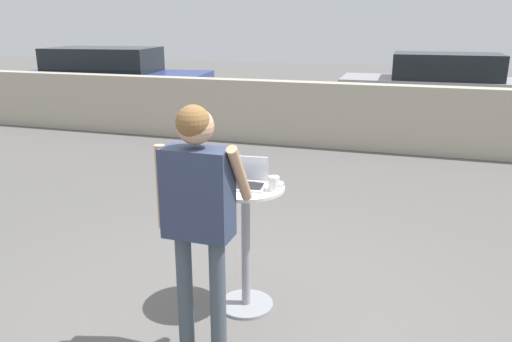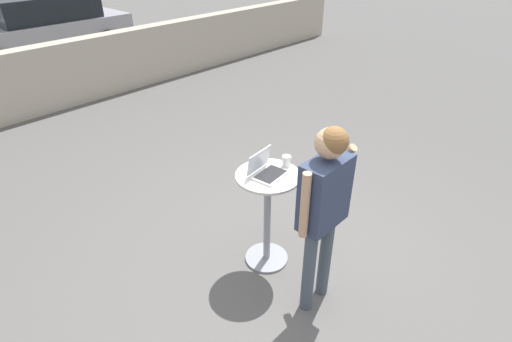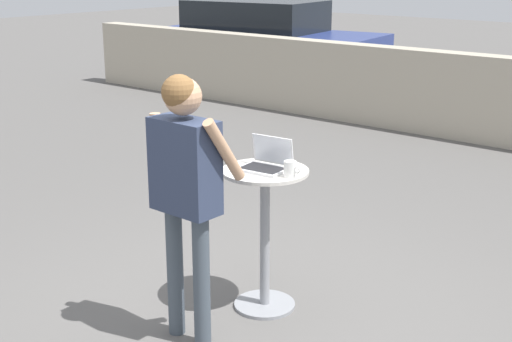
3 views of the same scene
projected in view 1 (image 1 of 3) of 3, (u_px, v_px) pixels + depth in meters
The scene contains 8 objects.
ground_plane at pixel (247, 328), 3.83m from camera, with size 50.00×50.00×0.00m, color #5B5956.
pavement_kerb at pixel (350, 116), 9.14m from camera, with size 17.58×0.35×1.19m.
cafe_table at pixel (246, 235), 3.96m from camera, with size 0.61×0.61×1.04m.
laptop at pixel (245, 180), 3.84m from camera, with size 0.35×0.30×0.22m.
coffee_mug at pixel (274, 184), 3.74m from camera, with size 0.12×0.08×0.11m.
standing_person at pixel (198, 201), 3.22m from camera, with size 0.59×0.39×1.78m.
parked_car_near_street at pixel (437, 86), 11.88m from camera, with size 4.40×1.88×1.55m.
parked_car_further_down at pixel (112, 82), 11.97m from camera, with size 4.70×2.34×1.67m.
Camera 1 is at (1.06, -3.15, 2.26)m, focal length 35.00 mm.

